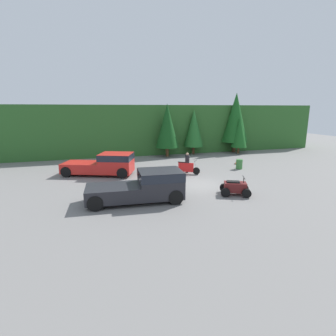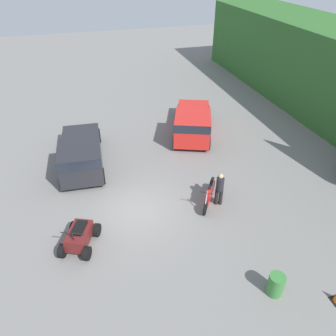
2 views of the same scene
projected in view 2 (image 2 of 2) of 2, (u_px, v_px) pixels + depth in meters
ground_plane at (137, 210)px, 15.45m from camera, size 80.00×80.00×0.00m
pickup_truck_red at (193, 122)px, 20.98m from camera, size 6.15×4.11×1.84m
pickup_truck_second at (81, 153)px, 17.81m from camera, size 5.77×2.61×1.84m
dirt_bike at (209, 194)px, 15.67m from camera, size 2.06×1.46×1.22m
quad_atv at (80, 237)px, 13.40m from camera, size 2.20×1.88×1.19m
rider_person at (220, 188)px, 15.30m from camera, size 0.46×0.46×1.75m
steel_barrel at (276, 285)px, 11.54m from camera, size 0.58×0.58×0.88m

